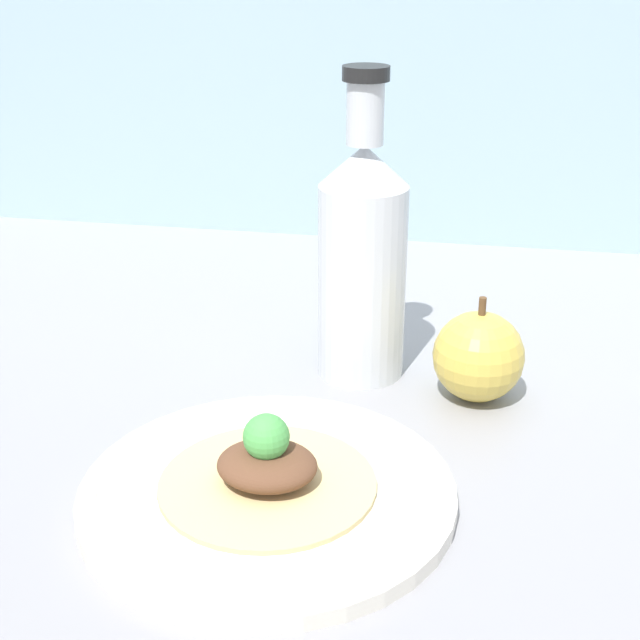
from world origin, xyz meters
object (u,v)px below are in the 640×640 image
at_px(cider_bottle, 362,256).
at_px(apple, 478,356).
at_px(plated_food, 267,468).
at_px(plate, 268,491).

distance_m(cider_bottle, apple, 0.14).
relative_size(plated_food, cider_bottle, 0.57).
distance_m(plate, cider_bottle, 0.25).
bearing_deg(plated_food, cider_bottle, 80.69).
distance_m(plated_food, cider_bottle, 0.24).
relative_size(plate, plated_food, 1.73).
bearing_deg(apple, plate, -127.62).
relative_size(plate, cider_bottle, 0.98).
bearing_deg(apple, cider_bottle, 163.45).
xyz_separation_m(plate, cider_bottle, (0.04, 0.22, 0.11)).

